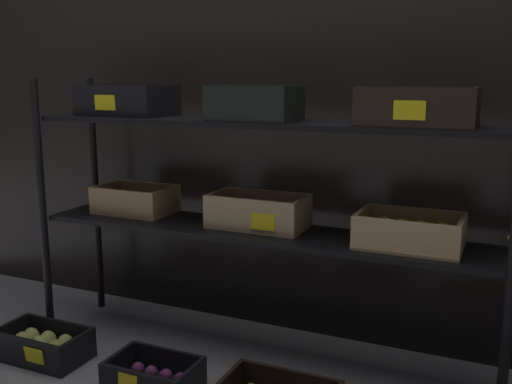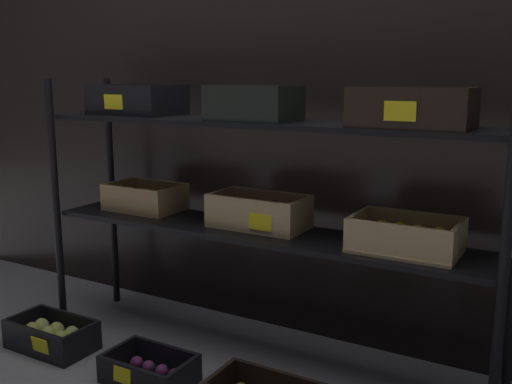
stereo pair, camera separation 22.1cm
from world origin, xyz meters
TOP-DOWN VIEW (x-y plane):
  - ground_plane at (0.00, 0.00)m, footprint 10.00×10.00m
  - storefront_wall at (0.00, 0.37)m, footprint 4.21×0.12m
  - display_rack at (0.02, 0.00)m, footprint 1.94×0.37m
  - crate_ground_pear at (-0.77, -0.35)m, footprint 0.36×0.21m
  - crate_ground_plum at (-0.24, -0.36)m, footprint 0.32×0.22m

SIDE VIEW (x-z plane):
  - ground_plane at x=0.00m, z-range 0.00..0.00m
  - crate_ground_plum at x=-0.24m, z-range -0.01..0.09m
  - crate_ground_pear at x=-0.77m, z-range -0.01..0.11m
  - display_rack at x=0.02m, z-range 0.20..1.29m
  - storefront_wall at x=0.00m, z-range 0.00..2.16m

